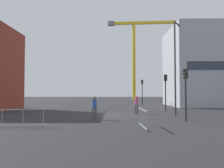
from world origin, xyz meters
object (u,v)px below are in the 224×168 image
construction_crane (136,46)px  pedestrian_walking (136,103)px  pedestrian_waiting (94,106)px  streetlamp_tall (176,61)px  traffic_light_verge (142,88)px  traffic_light_far (186,86)px  traffic_light_island (166,87)px  traffic_cone_on_verge (95,107)px

construction_crane → pedestrian_walking: (-3.92, -37.86, -13.63)m
pedestrian_walking → pedestrian_waiting: bearing=-129.1°
construction_crane → streetlamp_tall: (-0.56, -39.49, -9.82)m
traffic_light_verge → pedestrian_waiting: size_ratio=2.29×
pedestrian_walking → traffic_light_far: bearing=-62.1°
traffic_light_far → traffic_light_verge: bearing=91.6°
traffic_light_island → traffic_light_verge: size_ratio=0.98×
traffic_light_verge → traffic_light_far: bearing=-88.4°
traffic_cone_on_verge → streetlamp_tall: bearing=-43.7°
streetlamp_tall → traffic_light_verge: size_ratio=2.08×
traffic_light_far → traffic_light_verge: 19.40m
traffic_light_far → traffic_cone_on_verge: traffic_light_far is taller
traffic_light_island → traffic_light_far: bearing=-93.2°
traffic_light_far → pedestrian_waiting: 6.84m
traffic_light_island → streetlamp_tall: bearing=-90.2°
traffic_light_verge → pedestrian_waiting: traffic_light_verge is taller
construction_crane → traffic_light_verge: bearing=-93.7°
construction_crane → streetlamp_tall: bearing=-90.8°
streetlamp_tall → traffic_cone_on_verge: bearing=136.3°
streetlamp_tall → traffic_light_verge: streetlamp_tall is taller
construction_crane → traffic_light_island: (-0.54, -35.53, -12.00)m
traffic_light_far → pedestrian_walking: (-2.93, 5.54, -1.48)m
traffic_light_far → traffic_light_verge: traffic_light_verge is taller
traffic_light_verge → traffic_cone_on_verge: (-6.90, -7.95, -2.51)m
streetlamp_tall → traffic_light_island: bearing=89.8°
traffic_light_island → traffic_light_far: size_ratio=1.06×
traffic_light_island → traffic_light_verge: (-1.00, 11.52, 0.06)m
traffic_light_verge → traffic_cone_on_verge: traffic_light_verge is taller
construction_crane → traffic_cone_on_verge: construction_crane is taller
traffic_light_island → pedestrian_waiting: bearing=-135.8°
traffic_light_island → traffic_light_verge: bearing=95.0°
traffic_light_island → traffic_light_verge: traffic_light_verge is taller
streetlamp_tall → pedestrian_waiting: streetlamp_tall is taller
traffic_light_far → streetlamp_tall: bearing=83.7°
traffic_light_verge → pedestrian_walking: bearing=-99.7°
streetlamp_tall → traffic_light_far: (-0.43, -3.91, -2.33)m
traffic_light_verge → pedestrian_waiting: 19.41m
traffic_light_island → construction_crane: bearing=89.1°
streetlamp_tall → traffic_light_verge: (-0.98, 15.48, -2.13)m
streetlamp_tall → pedestrian_walking: 5.33m
traffic_light_far → pedestrian_waiting: size_ratio=2.11×
construction_crane → traffic_light_far: size_ratio=5.74×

